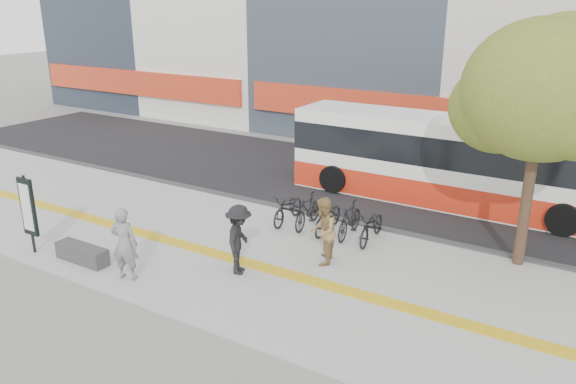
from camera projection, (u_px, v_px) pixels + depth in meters
The scene contains 13 objects.
ground at pixel (189, 270), 14.65m from camera, with size 120.00×120.00×0.00m, color gray.
sidewalk at pixel (224, 248), 15.84m from camera, with size 40.00×7.00×0.08m, color gray.
tactile_strip at pixel (213, 253), 15.43m from camera, with size 40.00×0.45×0.01m, color gold.
street at pixel (343, 179), 21.90m from camera, with size 40.00×8.00×0.06m, color black.
curb at pixel (289, 209), 18.66m from camera, with size 40.00×0.25×0.14m, color #333335.
bench at pixel (82, 254), 14.87m from camera, with size 1.60×0.45×0.45m, color #333335.
signboard at pixel (28, 208), 15.07m from camera, with size 0.55×0.10×2.20m.
street_tree at pixel (542, 93), 13.53m from camera, with size 4.40×3.80×6.31m.
bus at pixel (449, 164), 18.99m from camera, with size 10.77×2.55×2.87m.
bicycle_row at pixel (328, 216), 16.72m from camera, with size 3.56×1.85×1.05m.
seated_woman at pixel (125, 244), 13.75m from camera, with size 0.68×0.45×1.86m, color black.
pedestrian_tan at pixel (323, 231), 14.57m from camera, with size 0.87×0.68×1.80m, color olive.
pedestrian_dark at pixel (239, 240), 14.06m from camera, with size 1.16×0.67×1.80m, color black.
Camera 1 is at (9.10, -9.92, 6.63)m, focal length 35.33 mm.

